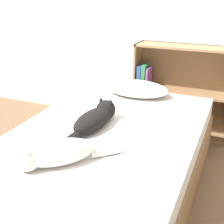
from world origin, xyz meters
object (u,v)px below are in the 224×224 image
pillow (137,89)px  cat_light (54,154)px  bed (103,166)px  cat_dark (95,118)px  bookshelf (180,89)px

pillow → cat_light: (-0.04, -1.29, 0.01)m
pillow → cat_light: bearing=-91.8°
bed → cat_dark: bearing=139.1°
bed → bookshelf: size_ratio=2.14×
bed → cat_dark: cat_dark is taller
cat_dark → bookshelf: size_ratio=0.66×
pillow → cat_dark: 0.75m
bed → cat_dark: (-0.10, 0.08, 0.32)m
bed → cat_light: 0.58m
cat_light → cat_dark: (-0.01, 0.55, -0.01)m
bed → pillow: size_ratio=3.57×
cat_light → pillow: bearing=-135.6°
cat_light → bookshelf: size_ratio=0.50×
cat_light → bed: bearing=-144.3°
bed → cat_light: (-0.09, -0.46, 0.33)m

